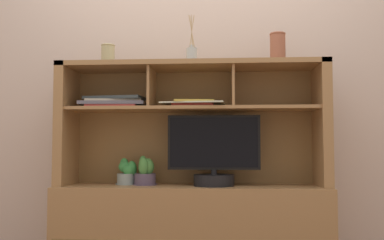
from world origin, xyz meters
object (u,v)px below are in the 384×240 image
at_px(ceramic_vase, 108,55).
at_px(media_console, 192,209).
at_px(potted_orchid, 145,172).
at_px(potted_fern, 127,173).
at_px(accent_vase, 278,48).
at_px(magazine_stack_centre, 193,104).
at_px(tv_monitor, 214,158).
at_px(magazine_stack_left, 114,103).
at_px(diffuser_bottle, 192,55).

bearing_deg(ceramic_vase, media_console, 1.34).
xyz_separation_m(potted_orchid, potted_fern, (-0.12, 0.03, -0.01)).
relative_size(ceramic_vase, accent_vase, 0.68).
height_order(potted_fern, magazine_stack_centre, magazine_stack_centre).
distance_m(tv_monitor, ceramic_vase, 0.95).
distance_m(magazine_stack_left, magazine_stack_centre, 0.52).
distance_m(tv_monitor, potted_orchid, 0.44).
distance_m(magazine_stack_left, diffuser_bottle, 0.59).
relative_size(potted_orchid, accent_vase, 0.96).
height_order(potted_fern, diffuser_bottle, diffuser_bottle).
distance_m(potted_orchid, ceramic_vase, 0.79).
relative_size(media_console, potted_orchid, 9.02).
distance_m(media_console, accent_vase, 1.15).
relative_size(magazine_stack_centre, accent_vase, 2.12).
bearing_deg(tv_monitor, accent_vase, 6.34).
xyz_separation_m(potted_orchid, diffuser_bottle, (0.30, -0.02, 0.74)).
bearing_deg(ceramic_vase, magazine_stack_left, 16.60).
bearing_deg(magazine_stack_centre, magazine_stack_left, 174.40).
height_order(potted_orchid, diffuser_bottle, diffuser_bottle).
relative_size(media_console, diffuser_bottle, 5.43).
distance_m(potted_fern, diffuser_bottle, 0.86).
relative_size(magazine_stack_centre, diffuser_bottle, 1.33).
height_order(media_console, ceramic_vase, ceramic_vase).
xyz_separation_m(tv_monitor, accent_vase, (0.40, 0.04, 0.69)).
height_order(tv_monitor, diffuser_bottle, diffuser_bottle).
bearing_deg(media_console, ceramic_vase, -178.66).
distance_m(media_console, potted_fern, 0.47).
height_order(magazine_stack_left, diffuser_bottle, diffuser_bottle).
height_order(ceramic_vase, accent_vase, accent_vase).
xyz_separation_m(tv_monitor, potted_orchid, (-0.43, 0.03, -0.09)).
height_order(tv_monitor, ceramic_vase, ceramic_vase).
relative_size(potted_fern, accent_vase, 0.88).
xyz_separation_m(magazine_stack_left, diffuser_bottle, (0.50, -0.03, 0.30)).
bearing_deg(diffuser_bottle, ceramic_vase, 178.17).
height_order(diffuser_bottle, accent_vase, diffuser_bottle).
bearing_deg(accent_vase, diffuser_bottle, -176.36).
bearing_deg(media_console, accent_vase, 0.47).
relative_size(magazine_stack_left, ceramic_vase, 3.21).
height_order(magazine_stack_centre, accent_vase, accent_vase).
xyz_separation_m(tv_monitor, ceramic_vase, (-0.68, 0.03, 0.66)).
bearing_deg(media_console, diffuser_bottle, -90.00).
height_order(tv_monitor, potted_orchid, tv_monitor).
xyz_separation_m(media_console, diffuser_bottle, (0.00, -0.03, 0.97)).
height_order(potted_fern, magazine_stack_left, magazine_stack_left).
distance_m(media_console, magazine_stack_centre, 0.66).
relative_size(media_console, magazine_stack_left, 3.94).
bearing_deg(potted_orchid, accent_vase, 0.92).
xyz_separation_m(media_console, potted_orchid, (-0.30, -0.01, 0.23)).
relative_size(potted_orchid, diffuser_bottle, 0.60).
relative_size(magazine_stack_centre, ceramic_vase, 3.09).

